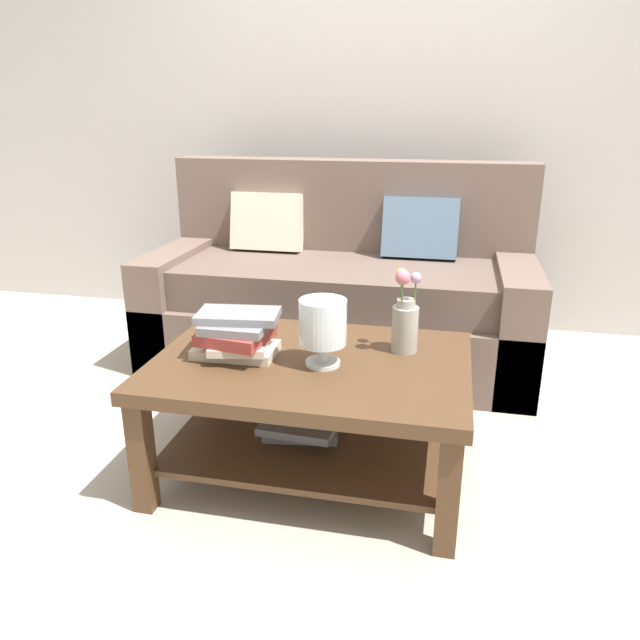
# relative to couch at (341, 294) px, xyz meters

# --- Properties ---
(ground_plane) EXTENTS (10.00, 10.00, 0.00)m
(ground_plane) POSITION_rel_couch_xyz_m (0.10, -0.89, -0.36)
(ground_plane) COLOR #ADA393
(back_wall) EXTENTS (6.40, 0.12, 2.70)m
(back_wall) POSITION_rel_couch_xyz_m (0.10, 0.76, 0.99)
(back_wall) COLOR #BCB7B2
(back_wall) RESTS_ON ground
(couch) EXTENTS (2.02, 0.90, 1.06)m
(couch) POSITION_rel_couch_xyz_m (0.00, 0.00, 0.00)
(couch) COLOR brown
(couch) RESTS_ON ground
(coffee_table) EXTENTS (1.14, 0.81, 0.47)m
(coffee_table) POSITION_rel_couch_xyz_m (0.10, -1.16, -0.03)
(coffee_table) COLOR #4C331E
(coffee_table) RESTS_ON ground
(book_stack_main) EXTENTS (0.32, 0.25, 0.17)m
(book_stack_main) POSITION_rel_couch_xyz_m (-0.16, -1.19, 0.19)
(book_stack_main) COLOR beige
(book_stack_main) RESTS_ON coffee_table
(glass_hurricane_vase) EXTENTS (0.17, 0.17, 0.24)m
(glass_hurricane_vase) POSITION_rel_couch_xyz_m (0.16, -1.20, 0.26)
(glass_hurricane_vase) COLOR silver
(glass_hurricane_vase) RESTS_ON coffee_table
(flower_pitcher) EXTENTS (0.10, 0.11, 0.32)m
(flower_pitcher) POSITION_rel_couch_xyz_m (0.43, -1.01, 0.23)
(flower_pitcher) COLOR #9E998E
(flower_pitcher) RESTS_ON coffee_table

